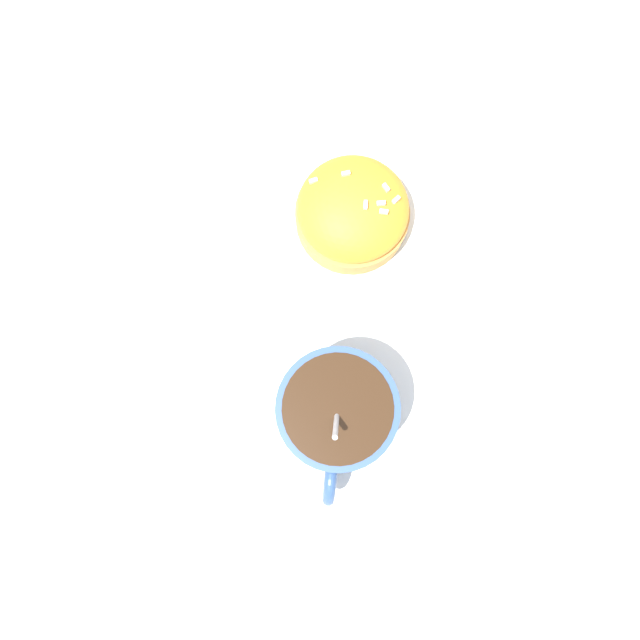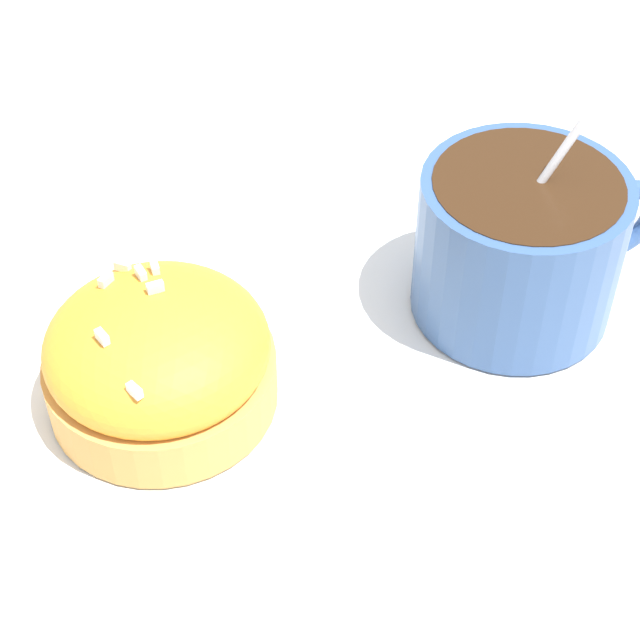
% 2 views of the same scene
% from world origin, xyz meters
% --- Properties ---
extents(ground_plane, '(3.00, 3.00, 0.00)m').
position_xyz_m(ground_plane, '(0.00, 0.00, 0.00)').
color(ground_plane, silver).
extents(paper_napkin, '(0.34, 0.34, 0.00)m').
position_xyz_m(paper_napkin, '(0.00, 0.00, 0.00)').
color(paper_napkin, white).
rests_on(paper_napkin, ground_plane).
extents(coffee_cup, '(0.12, 0.09, 0.10)m').
position_xyz_m(coffee_cup, '(-0.09, -0.01, 0.04)').
color(coffee_cup, '#335184').
rests_on(coffee_cup, paper_napkin).
extents(frosted_pastry, '(0.10, 0.10, 0.06)m').
position_xyz_m(frosted_pastry, '(0.08, -0.00, 0.03)').
color(frosted_pastry, '#D19347').
rests_on(frosted_pastry, paper_napkin).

